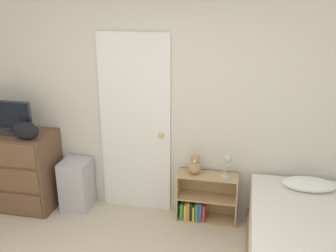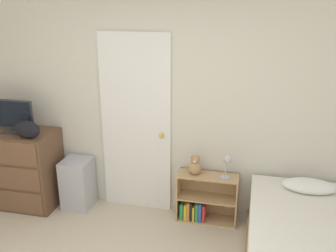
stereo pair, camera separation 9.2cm
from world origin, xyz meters
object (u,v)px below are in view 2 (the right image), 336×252
at_px(handbag, 27,129).
at_px(desk_lamp, 227,162).
at_px(bookshelf, 203,201).
at_px(tv, 10,115).
at_px(storage_bin, 78,183).
at_px(teddy_bear, 195,166).
at_px(dresser, 20,168).

distance_m(handbag, desk_lamp, 2.21).
bearing_deg(bookshelf, tv, -175.63).
bearing_deg(tv, storage_bin, 9.31).
xyz_separation_m(storage_bin, teddy_bear, (1.41, 0.05, 0.36)).
relative_size(handbag, desk_lamp, 1.14).
height_order(dresser, handbag, handbag).
xyz_separation_m(bookshelf, desk_lamp, (0.25, -0.04, 0.53)).
height_order(handbag, bookshelf, handbag).
height_order(dresser, tv, tv).
xyz_separation_m(dresser, bookshelf, (2.20, 0.14, -0.24)).
distance_m(bookshelf, desk_lamp, 0.59).
height_order(tv, handbag, tv).
height_order(handbag, teddy_bear, handbag).
height_order(bookshelf, desk_lamp, desk_lamp).
distance_m(handbag, storage_bin, 0.89).
height_order(tv, desk_lamp, tv).
relative_size(bookshelf, desk_lamp, 2.44).
bearing_deg(tv, desk_lamp, 2.95).
relative_size(tv, bookshelf, 0.88).
distance_m(tv, storage_bin, 1.11).
distance_m(tv, bookshelf, 2.41).
bearing_deg(bookshelf, storage_bin, -178.01).
height_order(handbag, desk_lamp, handbag).
xyz_separation_m(dresser, desk_lamp, (2.46, 0.10, 0.29)).
distance_m(handbag, bookshelf, 2.11).
bearing_deg(desk_lamp, dresser, -177.65).
xyz_separation_m(handbag, desk_lamp, (2.18, 0.26, -0.29)).
distance_m(storage_bin, desk_lamp, 1.82).
bearing_deg(storage_bin, dresser, -172.60).
bearing_deg(tv, handbag, -24.76).
bearing_deg(storage_bin, bookshelf, 1.99).
bearing_deg(handbag, tv, 155.24).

